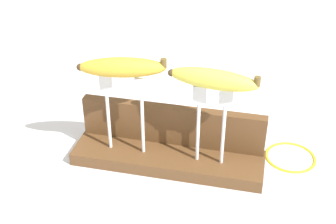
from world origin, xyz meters
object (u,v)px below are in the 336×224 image
(fork_stand_right, at_px, (211,119))
(banana_raised_left, at_px, (122,67))
(banana_raised_right, at_px, (214,79))
(wire_coil, at_px, (291,156))
(fork_stand_left, at_px, (125,107))

(fork_stand_right, distance_m, banana_raised_left, 0.20)
(fork_stand_right, bearing_deg, banana_raised_right, 173.65)
(banana_raised_right, xyz_separation_m, wire_coil, (0.16, 0.09, -0.21))
(fork_stand_right, xyz_separation_m, wire_coil, (0.16, 0.09, -0.13))
(fork_stand_left, height_order, banana_raised_left, banana_raised_left)
(wire_coil, bearing_deg, banana_raised_left, -165.88)
(fork_stand_left, distance_m, banana_raised_right, 0.19)
(fork_stand_left, bearing_deg, fork_stand_right, 0.00)
(banana_raised_right, bearing_deg, fork_stand_left, -180.00)
(fork_stand_left, bearing_deg, banana_raised_left, -167.64)
(fork_stand_right, xyz_separation_m, banana_raised_right, (-0.00, 0.00, 0.09))
(banana_raised_right, distance_m, wire_coil, 0.28)
(fork_stand_right, relative_size, banana_raised_left, 0.97)
(banana_raised_right, relative_size, wire_coil, 1.60)
(fork_stand_left, bearing_deg, banana_raised_right, 0.00)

